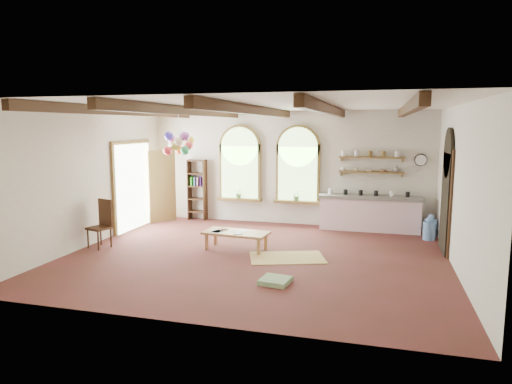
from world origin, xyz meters
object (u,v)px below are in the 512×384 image
(coffee_table, at_px, (236,234))
(side_chair, at_px, (100,234))
(kitchen_counter, at_px, (369,213))
(balloon_cluster, at_px, (179,143))

(coffee_table, relative_size, side_chair, 1.37)
(kitchen_counter, height_order, balloon_cluster, balloon_cluster)
(side_chair, relative_size, balloon_cluster, 0.97)
(kitchen_counter, xyz_separation_m, coffee_table, (-2.86, -2.80, -0.11))
(coffee_table, bearing_deg, balloon_cluster, 150.03)
(kitchen_counter, bearing_deg, balloon_cluster, -159.75)
(side_chair, bearing_deg, kitchen_counter, 29.98)
(kitchen_counter, bearing_deg, side_chair, -150.02)
(side_chair, xyz_separation_m, balloon_cluster, (1.24, 1.69, 2.03))
(coffee_table, xyz_separation_m, side_chair, (-3.08, -0.63, -0.05))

